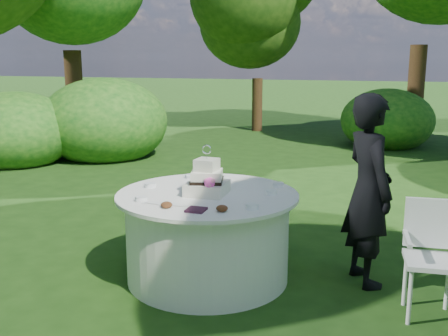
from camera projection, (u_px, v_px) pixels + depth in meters
The scene contains 9 objects.
ground at pixel (208, 277), 4.63m from camera, with size 80.00×80.00×0.00m, color #18370F.
napkins at pixel (196, 210), 3.95m from camera, with size 0.14×0.14×0.02m, color #431C31.
feather_plume at pixel (164, 204), 4.13m from camera, with size 0.48×0.07×0.01m, color white.
guest at pixel (368, 190), 4.39m from camera, with size 0.59×0.39×1.63m, color black.
table at pixel (208, 236), 4.55m from camera, with size 1.56×1.56×0.77m.
cake at pixel (207, 181), 4.41m from camera, with size 0.34×0.35×0.43m.
chair at pixel (431, 248), 3.90m from camera, with size 0.43×0.41×0.87m.
votives at pixel (213, 190), 4.50m from camera, with size 1.18×0.97×0.04m.
petal_cups at pixel (194, 207), 3.98m from camera, with size 0.53×0.13×0.05m.
Camera 1 is at (1.47, -4.07, 1.91)m, focal length 42.00 mm.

